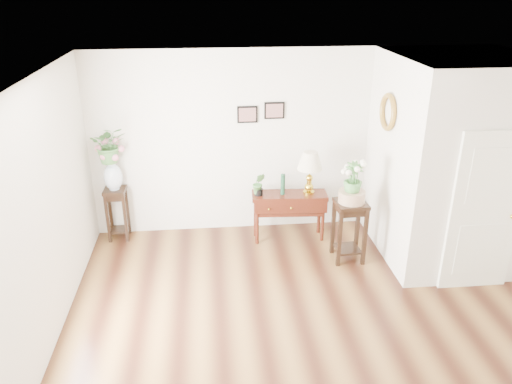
{
  "coord_description": "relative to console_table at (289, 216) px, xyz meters",
  "views": [
    {
      "loc": [
        -1.25,
        -4.41,
        3.72
      ],
      "look_at": [
        -0.67,
        1.3,
        1.23
      ],
      "focal_mm": 35.0,
      "sensor_mm": 36.0,
      "label": 1
    }
  ],
  "objects": [
    {
      "name": "floor",
      "position": [
        0.07,
        -2.29,
        -0.37
      ],
      "size": [
        6.0,
        5.5,
        0.02
      ],
      "primitive_type": "cube",
      "color": "brown",
      "rests_on": "ground"
    },
    {
      "name": "ceiling",
      "position": [
        0.07,
        -2.29,
        2.43
      ],
      "size": [
        6.0,
        5.5,
        0.02
      ],
      "primitive_type": "cube",
      "color": "white",
      "rests_on": "ground"
    },
    {
      "name": "wall_back",
      "position": [
        0.07,
        0.46,
        1.03
      ],
      "size": [
        6.0,
        0.02,
        2.8
      ],
      "primitive_type": "cube",
      "color": "silver",
      "rests_on": "ground"
    },
    {
      "name": "wall_left",
      "position": [
        -2.93,
        -2.29,
        1.03
      ],
      "size": [
        0.02,
        5.5,
        2.8
      ],
      "primitive_type": "cube",
      "color": "silver",
      "rests_on": "ground"
    },
    {
      "name": "partition",
      "position": [
        2.17,
        -0.52,
        1.03
      ],
      "size": [
        1.8,
        1.95,
        2.8
      ],
      "primitive_type": "cube",
      "color": "silver",
      "rests_on": "floor"
    },
    {
      "name": "door",
      "position": [
        2.17,
        -1.52,
        0.68
      ],
      "size": [
        0.9,
        0.05,
        2.1
      ],
      "primitive_type": "cube",
      "color": "white",
      "rests_on": "floor"
    },
    {
      "name": "art_print_left",
      "position": [
        -0.58,
        0.44,
        1.48
      ],
      "size": [
        0.3,
        0.02,
        0.25
      ],
      "primitive_type": "cube",
      "color": "black",
      "rests_on": "wall_back"
    },
    {
      "name": "art_print_right",
      "position": [
        -0.18,
        0.44,
        1.53
      ],
      "size": [
        0.3,
        0.02,
        0.25
      ],
      "primitive_type": "cube",
      "color": "black",
      "rests_on": "wall_back"
    },
    {
      "name": "wall_ornament",
      "position": [
        1.23,
        -0.39,
        1.68
      ],
      "size": [
        0.07,
        0.51,
        0.51
      ],
      "primitive_type": "torus",
      "rotation": [
        0.0,
        1.57,
        0.0
      ],
      "color": "olive",
      "rests_on": "partition"
    },
    {
      "name": "console_table",
      "position": [
        0.0,
        0.0,
        0.0
      ],
      "size": [
        1.14,
        0.44,
        0.74
      ],
      "primitive_type": "cube",
      "rotation": [
        0.0,
        0.0,
        -0.07
      ],
      "color": "black",
      "rests_on": "floor"
    },
    {
      "name": "table_lamp",
      "position": [
        0.29,
        0.0,
        0.72
      ],
      "size": [
        0.48,
        0.48,
        0.65
      ],
      "primitive_type": "cube",
      "rotation": [
        0.0,
        0.0,
        0.35
      ],
      "color": "gold",
      "rests_on": "console_table"
    },
    {
      "name": "green_vase",
      "position": [
        -0.1,
        0.0,
        0.54
      ],
      "size": [
        0.07,
        0.07,
        0.32
      ],
      "primitive_type": "cylinder",
      "rotation": [
        0.0,
        0.0,
        -0.02
      ],
      "color": "#163D27",
      "rests_on": "console_table"
    },
    {
      "name": "potted_plant",
      "position": [
        -0.46,
        0.0,
        0.54
      ],
      "size": [
        0.2,
        0.17,
        0.33
      ],
      "primitive_type": "imported",
      "rotation": [
        0.0,
        0.0,
        -0.11
      ],
      "color": "#46833F",
      "rests_on": "console_table"
    },
    {
      "name": "plant_stand_a",
      "position": [
        -2.58,
        0.28,
        0.04
      ],
      "size": [
        0.33,
        0.33,
        0.82
      ],
      "primitive_type": "cube",
      "rotation": [
        0.0,
        0.0,
        -0.03
      ],
      "color": "black",
      "rests_on": "floor"
    },
    {
      "name": "porcelain_vase",
      "position": [
        -2.58,
        0.28,
        0.67
      ],
      "size": [
        0.29,
        0.29,
        0.47
      ],
      "primitive_type": null,
      "rotation": [
        0.0,
        0.0,
        0.08
      ],
      "color": "white",
      "rests_on": "plant_stand_a"
    },
    {
      "name": "lily_arrangement",
      "position": [
        -2.58,
        0.28,
        1.12
      ],
      "size": [
        0.55,
        0.49,
        0.55
      ],
      "primitive_type": "imported",
      "rotation": [
        0.0,
        0.0,
        0.14
      ],
      "color": "#46833F",
      "rests_on": "porcelain_vase"
    },
    {
      "name": "plant_stand_b",
      "position": [
        0.74,
        -0.68,
        0.07
      ],
      "size": [
        0.44,
        0.44,
        0.89
      ],
      "primitive_type": "cube",
      "rotation": [
        0.0,
        0.0,
        0.05
      ],
      "color": "black",
      "rests_on": "floor"
    },
    {
      "name": "ceramic_bowl",
      "position": [
        0.74,
        -0.68,
        0.59
      ],
      "size": [
        0.41,
        0.41,
        0.16
      ],
      "primitive_type": "cylinder",
      "rotation": [
        0.0,
        0.0,
        -0.13
      ],
      "color": "tan",
      "rests_on": "plant_stand_b"
    },
    {
      "name": "narcissus",
      "position": [
        0.74,
        -0.68,
        0.86
      ],
      "size": [
        0.26,
        0.26,
        0.45
      ],
      "primitive_type": "imported",
      "rotation": [
        0.0,
        0.0,
        -0.04
      ],
      "color": "#46833F",
      "rests_on": "ceramic_bowl"
    }
  ]
}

